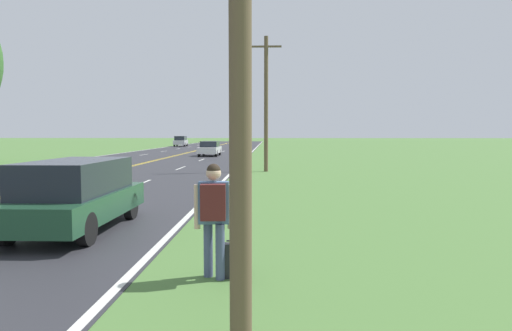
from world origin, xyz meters
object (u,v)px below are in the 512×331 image
at_px(car_dark_green_van_nearest, 76,193).
at_px(car_white_sedan_approaching, 210,148).
at_px(hitchhiker_person, 214,209).
at_px(car_silver_van_mid_near, 181,141).
at_px(suitcase, 236,260).

bearing_deg(car_dark_green_van_nearest, car_white_sedan_approaching, -177.39).
distance_m(hitchhiker_person, car_white_sedan_approaching, 38.76).
bearing_deg(car_white_sedan_approaching, car_dark_green_van_nearest, 2.77).
height_order(hitchhiker_person, car_dark_green_van_nearest, hitchhiker_person).
height_order(car_dark_green_van_nearest, car_silver_van_mid_near, car_silver_van_mid_near).
bearing_deg(hitchhiker_person, suitcase, -83.87).
bearing_deg(car_dark_green_van_nearest, car_silver_van_mid_near, -170.72).
xyz_separation_m(car_dark_green_van_nearest, car_white_sedan_approaching, (-1.55, 34.96, -0.12)).
distance_m(suitcase, car_dark_green_van_nearest, 5.29).
bearing_deg(car_silver_van_mid_near, car_dark_green_van_nearest, -173.17).
height_order(hitchhiker_person, car_white_sedan_approaching, hitchhiker_person).
height_order(suitcase, car_white_sedan_approaching, car_white_sedan_approaching).
distance_m(suitcase, car_white_sedan_approaching, 38.75).
height_order(hitchhiker_person, suitcase, hitchhiker_person).
distance_m(car_dark_green_van_nearest, car_silver_van_mid_near, 68.03).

